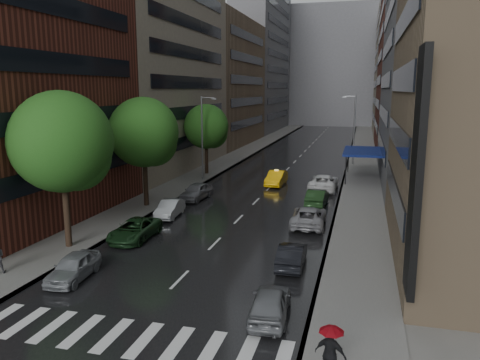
{
  "coord_description": "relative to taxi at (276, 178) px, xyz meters",
  "views": [
    {
      "loc": [
        8.96,
        -17.52,
        9.82
      ],
      "look_at": [
        0.0,
        16.44,
        3.0
      ],
      "focal_mm": 35.0,
      "sensor_mm": 36.0,
      "label": 1
    }
  ],
  "objects": [
    {
      "name": "building_far",
      "position": [
        -0.45,
        88.45,
        15.24
      ],
      "size": [
        40.0,
        14.0,
        32.0
      ],
      "primitive_type": "cube",
      "color": "slate",
      "rests_on": "ground"
    },
    {
      "name": "tree_near",
      "position": [
        -9.05,
        -22.69,
        5.95
      ],
      "size": [
        6.15,
        6.15,
        9.8
      ],
      "color": "#382619",
      "rests_on": "ground"
    },
    {
      "name": "sidewalk_right",
      "position": [
        8.55,
        20.45,
        -0.68
      ],
      "size": [
        4.0,
        140.0,
        0.15
      ],
      "primitive_type": "cube",
      "color": "gray",
      "rests_on": "ground"
    },
    {
      "name": "street_lamp_left",
      "position": [
        -8.17,
        0.45,
        4.13
      ],
      "size": [
        1.74,
        0.22,
        9.0
      ],
      "color": "gray",
      "rests_on": "sidewalk_left"
    },
    {
      "name": "tree_far",
      "position": [
        -9.05,
        4.16,
        4.85
      ],
      "size": [
        5.14,
        5.14,
        8.2
      ],
      "color": "#382619",
      "rests_on": "ground"
    },
    {
      "name": "road",
      "position": [
        -0.45,
        20.45,
        -0.75
      ],
      "size": [
        14.0,
        140.0,
        0.01
      ],
      "primitive_type": "cube",
      "color": "black",
      "rests_on": "ground"
    },
    {
      "name": "buildings_right",
      "position": [
        14.55,
        27.15,
        14.28
      ],
      "size": [
        8.05,
        109.1,
        36.0
      ],
      "color": "#937A5B",
      "rests_on": "ground"
    },
    {
      "name": "ground",
      "position": [
        -0.45,
        -29.55,
        -0.76
      ],
      "size": [
        220.0,
        220.0,
        0.0
      ],
      "primitive_type": "plane",
      "color": "gray",
      "rests_on": "ground"
    },
    {
      "name": "buildings_left",
      "position": [
        -15.45,
        29.24,
        15.23
      ],
      "size": [
        8.0,
        108.0,
        38.0
      ],
      "color": "maroon",
      "rests_on": "ground"
    },
    {
      "name": "parked_cars_left",
      "position": [
        -5.85,
        -17.1,
        -0.06
      ],
      "size": [
        2.3,
        23.12,
        1.5
      ],
      "color": "gray",
      "rests_on": "ground"
    },
    {
      "name": "ped_red_umbrella",
      "position": [
        7.82,
        -32.55,
        0.57
      ],
      "size": [
        1.2,
        0.82,
        2.01
      ],
      "color": "black",
      "rests_on": "sidewalk_right"
    },
    {
      "name": "tree_mid",
      "position": [
        -9.05,
        -11.75,
        5.57
      ],
      "size": [
        5.8,
        5.8,
        9.25
      ],
      "color": "#382619",
      "rests_on": "ground"
    },
    {
      "name": "sidewalk_left",
      "position": [
        -9.45,
        20.45,
        -0.68
      ],
      "size": [
        4.0,
        140.0,
        0.15
      ],
      "primitive_type": "cube",
      "color": "gray",
      "rests_on": "ground"
    },
    {
      "name": "street_lamp_right",
      "position": [
        7.27,
        15.45,
        4.13
      ],
      "size": [
        1.74,
        0.22,
        9.0
      ],
      "color": "gray",
      "rests_on": "sidewalk_right"
    },
    {
      "name": "parked_cars_right",
      "position": [
        4.95,
        -11.63,
        -0.02
      ],
      "size": [
        2.75,
        32.28,
        1.57
      ],
      "color": "slate",
      "rests_on": "ground"
    },
    {
      "name": "awning",
      "position": [
        8.54,
        5.45,
        2.38
      ],
      "size": [
        4.0,
        8.0,
        3.12
      ],
      "color": "navy",
      "rests_on": "sidewalk_right"
    },
    {
      "name": "taxi",
      "position": [
        0.0,
        0.0,
        0.0
      ],
      "size": [
        1.73,
        4.63,
        1.51
      ],
      "primitive_type": "imported",
      "rotation": [
        0.0,
        0.0,
        -0.03
      ],
      "color": "yellow",
      "rests_on": "ground"
    },
    {
      "name": "crosswalk",
      "position": [
        -0.25,
        -31.55,
        -0.74
      ],
      "size": [
        13.15,
        2.8,
        0.01
      ],
      "color": "silver",
      "rests_on": "ground"
    }
  ]
}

